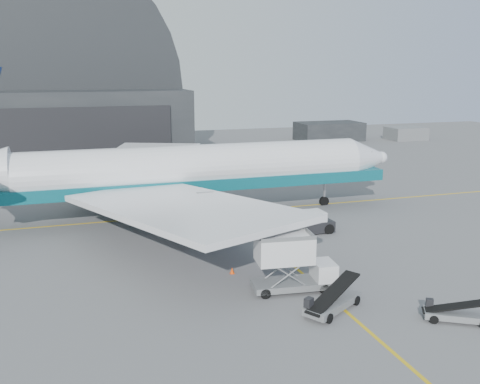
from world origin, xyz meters
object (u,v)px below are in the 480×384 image
object	(u,v)px
airliner	(177,171)
catering_truck	(291,263)
pushback_tug	(310,224)
belt_loader_a	(332,302)
belt_loader_b	(457,314)

from	to	relation	value
airliner	catering_truck	distance (m)	22.15
pushback_tug	belt_loader_a	bearing A→B (deg)	-111.98
catering_truck	pushback_tug	size ratio (longest dim) A/B	1.33
pushback_tug	belt_loader_b	distance (m)	19.97
airliner	belt_loader_a	xyz separation A→B (m)	(5.21, -25.42, -4.34)
catering_truck	belt_loader_b	world-z (taller)	catering_truck
belt_loader_b	belt_loader_a	bearing A→B (deg)	-178.63
pushback_tug	belt_loader_a	world-z (taller)	pushback_tug
catering_truck	belt_loader_a	xyz separation A→B (m)	(1.34, -3.80, -1.46)
belt_loader_a	belt_loader_b	xyz separation A→B (m)	(6.70, -3.67, -0.10)
pushback_tug	belt_loader_b	bearing A→B (deg)	-89.76
pushback_tug	catering_truck	bearing A→B (deg)	-122.17
pushback_tug	belt_loader_a	size ratio (longest dim) A/B	0.94
belt_loader_b	catering_truck	bearing A→B (deg)	167.21
belt_loader_b	airliner	bearing A→B (deg)	142.37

